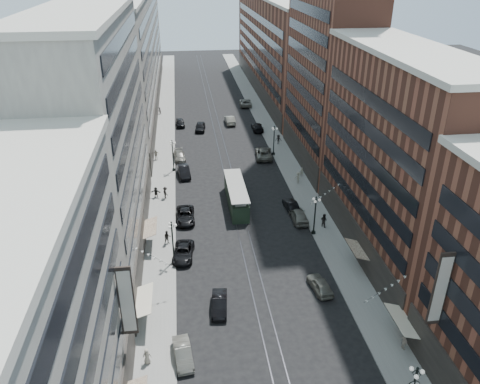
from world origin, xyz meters
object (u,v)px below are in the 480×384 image
car_9 (180,123)px  car_12 (257,127)px  streetcar (236,196)px  car_13 (200,127)px  pedestrian_2 (167,237)px  car_11 (264,153)px  pedestrian_extra_2 (159,111)px  car_7 (185,216)px  car_extra_1 (299,215)px  car_1 (183,354)px  pedestrian_extra_1 (298,178)px  car_5 (219,304)px  car_extra_2 (245,103)px  car_14 (230,120)px  car_extra_0 (184,171)px  lamppost_se_mid (274,139)px  car_10 (291,205)px  pedestrian_1 (147,356)px  pedestrian_4 (404,342)px  lamppost_sw_mid (173,154)px  lamppost_se_far (315,214)px  pedestrian_extra_0 (165,193)px  pedestrian_9 (278,139)px  car_8 (179,156)px  pedestrian_5 (156,192)px  pedestrian_6 (156,155)px  car_4 (320,285)px  car_2 (183,252)px  pedestrian_8 (301,172)px  lamppost_sw_far (173,240)px  pedestrian_7 (324,220)px

car_9 → car_12: (16.21, -4.85, 0.02)m
streetcar → car_13: size_ratio=2.37×
pedestrian_2 → car_11: (17.17, 27.07, -0.22)m
pedestrian_extra_2 → car_7: bearing=42.7°
car_12 → car_7: bearing=67.1°
car_extra_1 → car_1: bearing=55.1°
car_1 → pedestrian_extra_1: size_ratio=2.24×
car_5 → car_extra_2: (12.90, 73.53, 0.11)m
car_13 → car_14: size_ratio=0.92×
car_11 → car_extra_0: 15.93m
car_extra_0 → car_1: bearing=-97.0°
lamppost_se_mid → car_5: lamppost_se_mid is taller
car_10 → car_13: 38.12m
pedestrian_1 → car_12: (20.01, 61.65, -0.17)m
streetcar → pedestrian_4: size_ratio=6.98×
car_11 → car_13: bearing=-50.2°
lamppost_sw_mid → car_extra_0: bearing=-52.4°
car_1 → car_extra_1: 28.61m
lamppost_se_far → car_extra_2: lamppost_se_far is taller
car_13 → pedestrian_extra_0: 31.35m
lamppost_se_far → pedestrian_9: 33.22m
lamppost_sw_mid → car_1: bearing=-88.9°
car_7 → pedestrian_9: bearing=56.2°
car_8 → pedestrian_extra_0: 15.42m
pedestrian_5 → car_extra_2: bearing=77.8°
car_12 → pedestrian_extra_1: (2.39, -26.61, 0.33)m
car_10 → pedestrian_6: bearing=-51.6°
lamppost_se_far → car_14: size_ratio=1.03×
car_1 → pedestrian_5: pedestrian_5 is taller
car_4 → car_extra_0: car_extra_0 is taller
car_10 → car_extra_2: bearing=-95.6°
pedestrian_5 → car_2: bearing=-65.7°
pedestrian_8 → car_extra_2: (-3.60, 42.43, -0.10)m
pedestrian_8 → car_extra_1: car_extra_1 is taller
lamppost_sw_far → pedestrian_1: 16.00m
lamppost_sw_far → lamppost_sw_mid: bearing=90.0°
car_14 → car_extra_1: (5.00, -43.24, -0.02)m
pedestrian_2 → pedestrian_7: bearing=-9.1°
car_4 → car_8: size_ratio=0.89×
car_extra_0 → car_extra_2: bearing=62.4°
streetcar → car_14: (3.09, 37.50, -0.61)m
car_4 → car_extra_0: size_ratio=0.85×
car_extra_2 → pedestrian_extra_1: pedestrian_extra_1 is taller
pedestrian_extra_0 → streetcar: bearing=-135.9°
car_4 → car_14: (-3.71, 58.49, 0.15)m
pedestrian_8 → pedestrian_extra_1: bearing=69.6°
pedestrian_1 → lamppost_sw_far: bearing=-94.5°
car_10 → pedestrian_5: bearing=-22.6°
pedestrian_4 → car_10: pedestrian_4 is taller
car_5 → car_9: (-3.31, 60.01, 0.03)m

